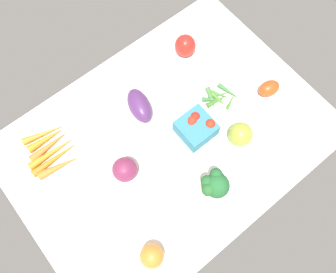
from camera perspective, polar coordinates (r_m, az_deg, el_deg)
The scene contains 11 objects.
tablecloth at distance 120.67cm, azimuth -0.00°, elevation -0.51°, with size 104.00×76.00×2.00cm, color white.
heirloom_tomato_green at distance 118.31cm, azimuth 11.48°, elevation 0.33°, with size 8.08×8.08×8.08cm, color #9CB23B.
bell_pepper_red at distance 132.33cm, azimuth 2.77°, elevation 14.30°, with size 7.63×7.63×8.33cm, color red.
eggplant at distance 121.03cm, azimuth -4.59°, elevation 4.95°, with size 13.11×7.13×7.13cm, color #582F6A.
berry_basket at distance 117.86cm, azimuth 4.54°, elevation 1.48°, with size 11.05×11.05×7.45cm.
heirloom_tomato_orange at distance 108.71cm, azimuth -2.59°, elevation -18.54°, with size 7.08×7.08×7.08cm, color orange.
roma_tomato at distance 129.45cm, azimuth 15.83°, elevation 7.41°, with size 7.68×5.44×5.44cm, color #CF4A1B.
red_onion_center at distance 113.04cm, azimuth -6.91°, elevation -5.25°, with size 8.02×8.02×8.02cm, color #812C51.
broccoli_head at distance 108.07cm, azimuth 7.53°, elevation -7.67°, with size 9.22×8.36×11.91cm.
carrot_bunch at distance 123.09cm, azimuth -18.14°, elevation -2.01°, with size 17.42×18.62×2.90cm.
okra_pile at distance 126.31cm, azimuth 8.17°, elevation 6.20°, with size 11.86×11.05×1.97cm.
Camera 1 is at (-26.53, -32.81, 114.05)cm, focal length 38.16 mm.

